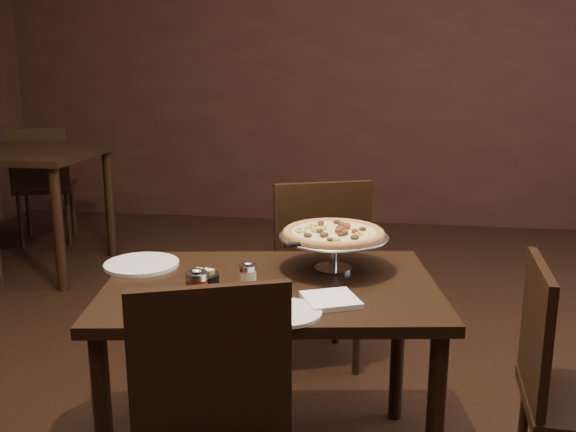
# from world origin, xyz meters

# --- Properties ---
(room) EXTENTS (6.04, 7.04, 2.84)m
(room) POSITION_xyz_m (0.06, 0.03, 1.40)
(room) COLOR black
(room) RESTS_ON ground
(dining_table) EXTENTS (1.19, 0.89, 0.68)m
(dining_table) POSITION_xyz_m (-0.01, -0.09, 0.59)
(dining_table) COLOR black
(dining_table) RESTS_ON ground
(background_table) EXTENTS (1.31, 0.88, 0.82)m
(background_table) POSITION_xyz_m (-2.20, 1.84, 0.71)
(background_table) COLOR black
(background_table) RESTS_ON ground
(pizza_stand) EXTENTS (0.38, 0.38, 0.16)m
(pizza_stand) POSITION_xyz_m (0.19, 0.09, 0.81)
(pizza_stand) COLOR #B9B8BF
(pizza_stand) RESTS_ON dining_table
(parmesan_shaker) EXTENTS (0.06, 0.06, 0.10)m
(parmesan_shaker) POSITION_xyz_m (-0.06, -0.17, 0.73)
(parmesan_shaker) COLOR beige
(parmesan_shaker) RESTS_ON dining_table
(pepper_flake_shaker) EXTENTS (0.07, 0.07, 0.12)m
(pepper_flake_shaker) POSITION_xyz_m (-0.19, -0.32, 0.74)
(pepper_flake_shaker) COLOR maroon
(pepper_flake_shaker) RESTS_ON dining_table
(packet_caddy) EXTENTS (0.09, 0.09, 0.07)m
(packet_caddy) POSITION_xyz_m (-0.20, -0.20, 0.71)
(packet_caddy) COLOR black
(packet_caddy) RESTS_ON dining_table
(napkin_stack) EXTENTS (0.21, 0.21, 0.02)m
(napkin_stack) POSITION_xyz_m (0.21, -0.23, 0.69)
(napkin_stack) COLOR white
(napkin_stack) RESTS_ON dining_table
(plate_left) EXTENTS (0.26, 0.26, 0.01)m
(plate_left) POSITION_xyz_m (-0.49, 0.02, 0.69)
(plate_left) COLOR white
(plate_left) RESTS_ON dining_table
(plate_near) EXTENTS (0.22, 0.22, 0.01)m
(plate_near) POSITION_xyz_m (0.08, -0.35, 0.69)
(plate_near) COLOR white
(plate_near) RESTS_ON dining_table
(serving_spatula) EXTENTS (0.14, 0.14, 0.02)m
(serving_spatula) POSITION_xyz_m (0.09, -0.05, 0.80)
(serving_spatula) COLOR #B9B8BF
(serving_spatula) RESTS_ON pizza_stand
(chair_far) EXTENTS (0.54, 0.54, 0.90)m
(chair_far) POSITION_xyz_m (0.06, 0.67, 0.49)
(chair_far) COLOR black
(chair_far) RESTS_ON ground
(chair_side) EXTENTS (0.40, 0.40, 0.82)m
(chair_side) POSITION_xyz_m (0.92, -0.20, 0.45)
(chair_side) COLOR black
(chair_side) RESTS_ON ground
(bg_chair_far) EXTENTS (0.55, 0.55, 0.91)m
(bg_chair_far) POSITION_xyz_m (-2.24, 2.44, 0.50)
(bg_chair_far) COLOR black
(bg_chair_far) RESTS_ON ground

